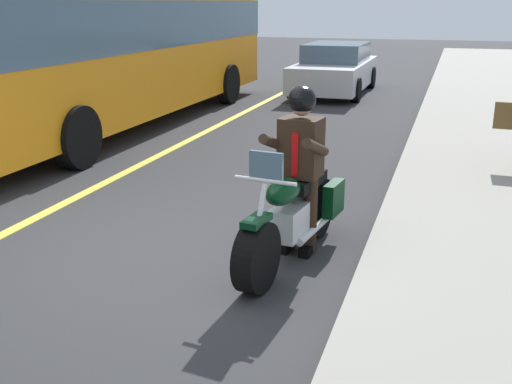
{
  "coord_description": "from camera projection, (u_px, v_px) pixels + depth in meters",
  "views": [
    {
      "loc": [
        5.21,
        2.72,
        2.52
      ],
      "look_at": [
        -0.23,
        0.96,
        0.75
      ],
      "focal_mm": 43.08,
      "sensor_mm": 36.0,
      "label": 1
    }
  ],
  "objects": [
    {
      "name": "ground_plane",
      "position": [
        160.0,
        260.0,
        6.28
      ],
      "size": [
        80.0,
        80.0,
        0.0
      ],
      "primitive_type": "plane",
      "color": "#333335"
    },
    {
      "name": "motorcycle_main",
      "position": [
        292.0,
        216.0,
        6.2
      ],
      "size": [
        2.22,
        0.77,
        1.26
      ],
      "color": "black",
      "rests_on": "ground_plane"
    },
    {
      "name": "rider_main",
      "position": [
        300.0,
        156.0,
        6.19
      ],
      "size": [
        0.67,
        0.61,
        1.74
      ],
      "color": "black",
      "rests_on": "ground_plane"
    },
    {
      "name": "bus_near",
      "position": [
        120.0,
        34.0,
        12.78
      ],
      "size": [
        11.05,
        2.7,
        3.3
      ],
      "color": "orange",
      "rests_on": "ground_plane"
    },
    {
      "name": "car_silver",
      "position": [
        335.0,
        69.0,
        17.53
      ],
      "size": [
        4.6,
        1.92,
        1.4
      ],
      "color": "silver",
      "rests_on": "ground_plane"
    }
  ]
}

